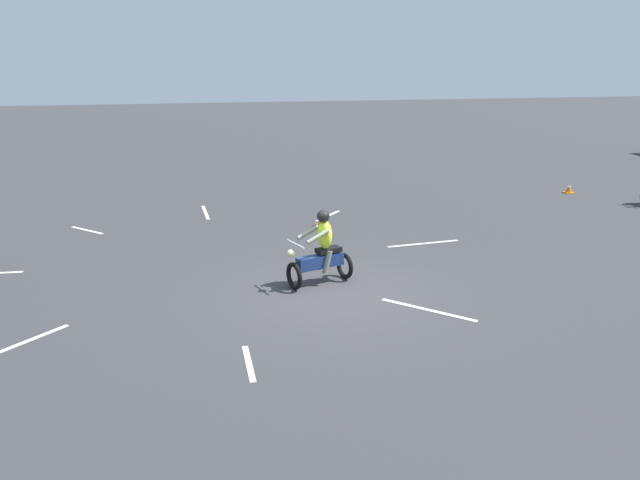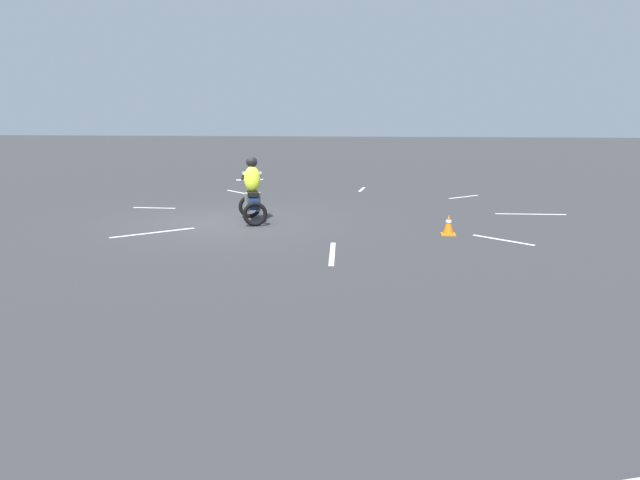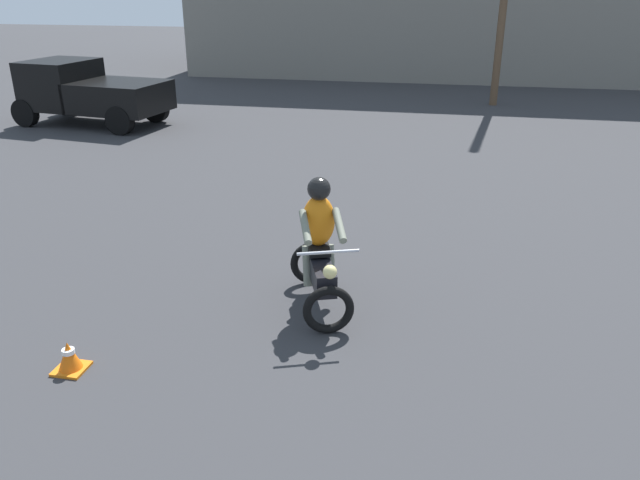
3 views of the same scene
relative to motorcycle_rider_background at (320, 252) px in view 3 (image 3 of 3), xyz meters
The scene contains 3 objects.
motorcycle_rider_background is the anchor object (origin of this frame).
pickup_truck 12.47m from the motorcycle_rider_background, 132.72° to the left, with size 4.35×2.45×1.73m.
traffic_cone_mid_center 3.03m from the motorcycle_rider_background, 139.76° to the right, with size 0.32×0.32×0.34m.
Camera 3 is at (-4.23, 6.12, 3.79)m, focal length 35.00 mm.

